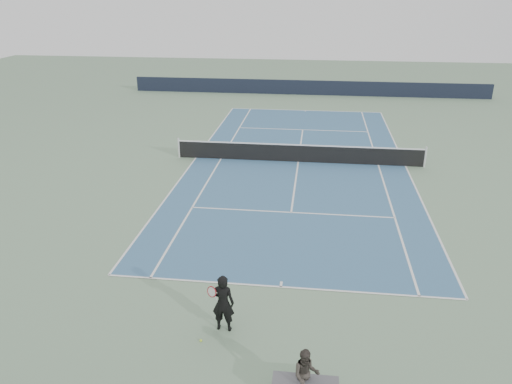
# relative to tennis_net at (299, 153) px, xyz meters

# --- Properties ---
(ground) EXTENTS (80.00, 80.00, 0.00)m
(ground) POSITION_rel_tennis_net_xyz_m (0.00, 0.00, -0.50)
(ground) COLOR gray
(court_surface) EXTENTS (10.97, 23.77, 0.01)m
(court_surface) POSITION_rel_tennis_net_xyz_m (0.00, 0.00, -0.50)
(court_surface) COLOR #396388
(court_surface) RESTS_ON ground
(tennis_net) EXTENTS (12.90, 0.10, 1.07)m
(tennis_net) POSITION_rel_tennis_net_xyz_m (0.00, 0.00, 0.00)
(tennis_net) COLOR silver
(tennis_net) RESTS_ON ground
(windscreen_far) EXTENTS (30.00, 0.25, 1.20)m
(windscreen_far) POSITION_rel_tennis_net_xyz_m (0.00, 17.88, 0.10)
(windscreen_far) COLOR black
(windscreen_far) RESTS_ON ground
(tennis_player) EXTENTS (0.77, 0.47, 1.65)m
(tennis_player) POSITION_rel_tennis_net_xyz_m (-1.36, -14.07, 0.32)
(tennis_player) COLOR black
(tennis_player) RESTS_ON ground
(tennis_ball) EXTENTS (0.07, 0.07, 0.07)m
(tennis_ball) POSITION_rel_tennis_net_xyz_m (-1.86, -14.65, -0.47)
(tennis_ball) COLOR #C7E62F
(tennis_ball) RESTS_ON ground
(spectator_bench) EXTENTS (1.51, 0.66, 1.28)m
(spectator_bench) POSITION_rel_tennis_net_xyz_m (0.87, -16.23, -0.05)
(spectator_bench) COLOR #525257
(spectator_bench) RESTS_ON ground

